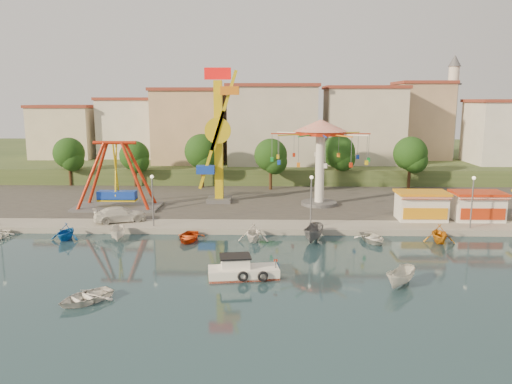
{
  "coord_description": "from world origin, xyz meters",
  "views": [
    {
      "loc": [
        3.74,
        -36.13,
        13.31
      ],
      "look_at": [
        2.44,
        14.0,
        4.0
      ],
      "focal_mm": 35.0,
      "sensor_mm": 36.0,
      "label": 1
    }
  ],
  "objects_px": {
    "rowboat_a": "(237,266)",
    "van": "(120,214)",
    "pirate_ship_ride": "(116,177)",
    "cabin_motorboat": "(242,271)",
    "kamikaze_tower": "(220,139)",
    "wave_swinger": "(320,143)",
    "skiff": "(401,277)"
  },
  "relations": [
    {
      "from": "rowboat_a",
      "to": "van",
      "type": "height_order",
      "value": "van"
    },
    {
      "from": "rowboat_a",
      "to": "van",
      "type": "relative_size",
      "value": 0.7
    },
    {
      "from": "wave_swinger",
      "to": "cabin_motorboat",
      "type": "distance_m",
      "value": 26.46
    },
    {
      "from": "pirate_ship_ride",
      "to": "van",
      "type": "distance_m",
      "value": 7.48
    },
    {
      "from": "wave_swinger",
      "to": "cabin_motorboat",
      "type": "relative_size",
      "value": 2.1
    },
    {
      "from": "skiff",
      "to": "van",
      "type": "height_order",
      "value": "van"
    },
    {
      "from": "pirate_ship_ride",
      "to": "skiff",
      "type": "xyz_separation_m",
      "value": [
        27.48,
        -22.95,
        -3.7
      ]
    },
    {
      "from": "kamikaze_tower",
      "to": "skiff",
      "type": "xyz_separation_m",
      "value": [
        15.64,
        -26.88,
        -7.89
      ]
    },
    {
      "from": "wave_swinger",
      "to": "rowboat_a",
      "type": "bearing_deg",
      "value": -111.03
    },
    {
      "from": "wave_swinger",
      "to": "rowboat_a",
      "type": "distance_m",
      "value": 25.33
    },
    {
      "from": "skiff",
      "to": "wave_swinger",
      "type": "bearing_deg",
      "value": 135.66
    },
    {
      "from": "pirate_ship_ride",
      "to": "cabin_motorboat",
      "type": "bearing_deg",
      "value": -53.34
    },
    {
      "from": "kamikaze_tower",
      "to": "wave_swinger",
      "type": "distance_m",
      "value": 12.31
    },
    {
      "from": "cabin_motorboat",
      "to": "van",
      "type": "height_order",
      "value": "van"
    },
    {
      "from": "kamikaze_tower",
      "to": "rowboat_a",
      "type": "distance_m",
      "value": 25.45
    },
    {
      "from": "pirate_ship_ride",
      "to": "kamikaze_tower",
      "type": "height_order",
      "value": "kamikaze_tower"
    },
    {
      "from": "rowboat_a",
      "to": "skiff",
      "type": "xyz_separation_m",
      "value": [
        12.05,
        -3.05,
        0.31
      ]
    },
    {
      "from": "cabin_motorboat",
      "to": "pirate_ship_ride",
      "type": "bearing_deg",
      "value": 118.19
    },
    {
      "from": "skiff",
      "to": "van",
      "type": "distance_m",
      "value": 30.17
    },
    {
      "from": "wave_swinger",
      "to": "rowboat_a",
      "type": "relative_size",
      "value": 3.09
    },
    {
      "from": "wave_swinger",
      "to": "cabin_motorboat",
      "type": "bearing_deg",
      "value": -108.87
    },
    {
      "from": "van",
      "to": "rowboat_a",
      "type": "bearing_deg",
      "value": -158.62
    },
    {
      "from": "pirate_ship_ride",
      "to": "wave_swinger",
      "type": "relative_size",
      "value": 0.86
    },
    {
      "from": "wave_swinger",
      "to": "skiff",
      "type": "bearing_deg",
      "value": -82.42
    },
    {
      "from": "cabin_motorboat",
      "to": "skiff",
      "type": "height_order",
      "value": "cabin_motorboat"
    },
    {
      "from": "pirate_ship_ride",
      "to": "rowboat_a",
      "type": "distance_m",
      "value": 25.5
    },
    {
      "from": "pirate_ship_ride",
      "to": "cabin_motorboat",
      "type": "xyz_separation_m",
      "value": [
        15.9,
        -21.36,
        -3.9
      ]
    },
    {
      "from": "kamikaze_tower",
      "to": "cabin_motorboat",
      "type": "relative_size",
      "value": 2.98
    },
    {
      "from": "kamikaze_tower",
      "to": "rowboat_a",
      "type": "height_order",
      "value": "kamikaze_tower"
    },
    {
      "from": "pirate_ship_ride",
      "to": "van",
      "type": "bearing_deg",
      "value": -71.15
    },
    {
      "from": "cabin_motorboat",
      "to": "rowboat_a",
      "type": "height_order",
      "value": "cabin_motorboat"
    },
    {
      "from": "pirate_ship_ride",
      "to": "rowboat_a",
      "type": "relative_size",
      "value": 2.67
    }
  ]
}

